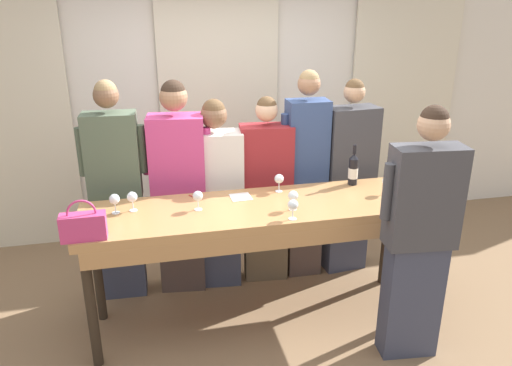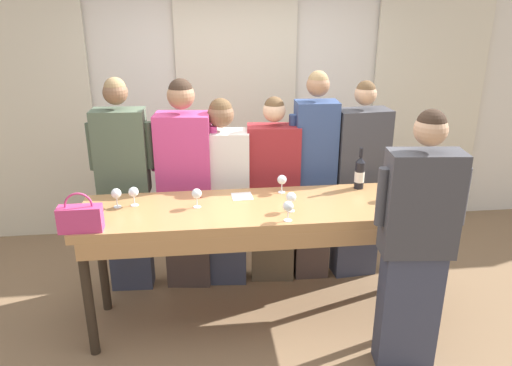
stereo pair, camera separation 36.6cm
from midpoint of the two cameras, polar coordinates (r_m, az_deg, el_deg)
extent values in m
plane|color=#846647|center=(4.14, -2.40, -15.19)|extent=(18.00, 18.00, 0.00)
cube|color=silver|center=(5.25, -6.31, 9.35)|extent=(12.00, 0.06, 2.80)
cube|color=beige|center=(5.38, -28.65, 6.59)|extent=(1.21, 0.03, 2.69)
cube|color=beige|center=(5.20, -6.20, 8.61)|extent=(1.21, 0.03, 2.69)
cube|color=beige|center=(5.80, 14.67, 9.33)|extent=(1.21, 0.03, 2.69)
cube|color=#B27F4C|center=(3.66, -2.62, -3.12)|extent=(2.57, 0.70, 0.07)
cube|color=#B27F4C|center=(3.41, -1.57, -6.79)|extent=(2.47, 0.03, 0.12)
cylinder|color=#2D2319|center=(3.67, -21.13, -13.37)|extent=(0.07, 0.07, 0.91)
cylinder|color=#2D2319|center=(4.03, 15.67, -9.39)|extent=(0.07, 0.07, 0.91)
cylinder|color=#2D2319|center=(4.13, -20.19, -9.16)|extent=(0.07, 0.07, 0.91)
cylinder|color=#2D2319|center=(4.46, 12.40, -6.02)|extent=(0.07, 0.07, 0.91)
cylinder|color=black|center=(4.06, 8.53, 1.25)|extent=(0.08, 0.08, 0.22)
cone|color=black|center=(4.02, 8.62, 2.99)|extent=(0.08, 0.08, 0.04)
cylinder|color=black|center=(4.00, 8.67, 3.78)|extent=(0.03, 0.03, 0.07)
cylinder|color=white|center=(4.06, 8.52, 1.10)|extent=(0.08, 0.08, 0.09)
cube|color=#C63870|center=(3.37, -22.12, -4.73)|extent=(0.28, 0.11, 0.17)
torus|color=#C63870|center=(3.34, -22.34, -3.29)|extent=(0.18, 0.01, 0.18)
cylinder|color=white|center=(3.72, -16.61, -3.07)|extent=(0.06, 0.06, 0.00)
cylinder|color=white|center=(3.70, -16.67, -2.54)|extent=(0.01, 0.01, 0.07)
sphere|color=white|center=(3.68, -16.77, -1.58)|extent=(0.07, 0.07, 0.07)
cylinder|color=white|center=(3.71, -18.48, -3.30)|extent=(0.06, 0.06, 0.00)
cylinder|color=white|center=(3.70, -18.54, -2.77)|extent=(0.01, 0.01, 0.07)
sphere|color=white|center=(3.67, -18.66, -1.82)|extent=(0.07, 0.07, 0.07)
cylinder|color=white|center=(3.90, -0.05, -1.00)|extent=(0.06, 0.06, 0.00)
cylinder|color=white|center=(3.89, -0.05, -0.48)|extent=(0.01, 0.01, 0.07)
sphere|color=white|center=(3.86, -0.05, 0.44)|extent=(0.07, 0.07, 0.07)
cylinder|color=white|center=(3.63, -9.49, -3.05)|extent=(0.06, 0.06, 0.00)
cylinder|color=white|center=(3.61, -9.53, -2.51)|extent=(0.01, 0.01, 0.07)
sphere|color=white|center=(3.59, -9.59, -1.53)|extent=(0.07, 0.07, 0.07)
sphere|color=maroon|center=(3.59, -9.58, -1.66)|extent=(0.05, 0.05, 0.05)
cylinder|color=white|center=(3.43, 1.16, -4.17)|extent=(0.06, 0.06, 0.00)
cylinder|color=white|center=(3.42, 1.16, -3.60)|extent=(0.01, 0.01, 0.07)
sphere|color=white|center=(3.39, 1.17, -2.57)|extent=(0.07, 0.07, 0.07)
cylinder|color=white|center=(3.58, 1.32, -3.07)|extent=(0.06, 0.06, 0.00)
cylinder|color=white|center=(3.57, 1.32, -2.51)|extent=(0.01, 0.01, 0.07)
sphere|color=white|center=(3.54, 1.33, -1.52)|extent=(0.07, 0.07, 0.07)
sphere|color=maroon|center=(3.54, 1.33, -1.66)|extent=(0.05, 0.05, 0.05)
cylinder|color=white|center=(3.94, 12.09, -1.27)|extent=(0.06, 0.06, 0.00)
cylinder|color=white|center=(3.92, 12.13, -0.76)|extent=(0.01, 0.01, 0.07)
sphere|color=white|center=(3.90, 12.20, 0.15)|extent=(0.07, 0.07, 0.07)
cube|color=white|center=(3.80, -4.52, -1.66)|extent=(0.16, 0.16, 0.00)
cylinder|color=maroon|center=(3.83, -9.79, -1.69)|extent=(0.08, 0.11, 0.01)
cube|color=#383D51|center=(4.41, -17.39, -7.01)|extent=(0.36, 0.21, 0.89)
cube|color=#4C5B47|center=(4.12, -18.56, 2.82)|extent=(0.42, 0.25, 0.70)
sphere|color=brown|center=(4.00, -19.36, 9.41)|extent=(0.19, 0.19, 0.19)
sphere|color=#93754C|center=(4.00, -19.41, 9.88)|extent=(0.17, 0.17, 0.17)
cylinder|color=#4C5B47|center=(4.08, -15.49, 3.74)|extent=(0.07, 0.07, 0.39)
cylinder|color=#4C5B47|center=(4.14, -21.75, 3.28)|extent=(0.07, 0.07, 0.39)
cube|color=#473833|center=(4.40, -10.85, -6.69)|extent=(0.40, 0.27, 0.86)
cube|color=#C63D7A|center=(4.10, -11.57, 2.90)|extent=(0.47, 0.32, 0.68)
sphere|color=#9E7051|center=(3.99, -12.07, 9.55)|extent=(0.22, 0.22, 0.22)
sphere|color=#332319|center=(3.98, -12.11, 10.09)|extent=(0.19, 0.19, 0.19)
cylinder|color=#C63D7A|center=(4.07, -8.22, 3.71)|extent=(0.08, 0.08, 0.37)
cylinder|color=#C63D7A|center=(4.12, -14.97, 3.43)|extent=(0.08, 0.08, 0.37)
cube|color=#383D51|center=(4.43, -6.79, -6.84)|extent=(0.41, 0.26, 0.77)
cube|color=silver|center=(4.16, -7.19, 1.66)|extent=(0.48, 0.30, 0.61)
sphere|color=brown|center=(4.03, -7.48, 7.65)|extent=(0.21, 0.21, 0.21)
sphere|color=brown|center=(4.03, -7.50, 8.17)|extent=(0.19, 0.19, 0.19)
cylinder|color=silver|center=(4.15, -3.77, 2.40)|extent=(0.08, 0.08, 0.34)
cylinder|color=silver|center=(4.15, -10.67, 2.11)|extent=(0.08, 0.08, 0.34)
cube|color=brown|center=(4.48, -1.24, -6.21)|extent=(0.39, 0.23, 0.79)
cube|color=maroon|center=(4.21, -1.31, 2.43)|extent=(0.46, 0.27, 0.63)
sphere|color=#DBAD89|center=(4.09, -1.36, 8.29)|extent=(0.19, 0.19, 0.19)
sphere|color=brown|center=(4.08, -1.36, 8.73)|extent=(0.16, 0.16, 0.16)
cylinder|color=maroon|center=(4.22, 1.95, 3.16)|extent=(0.08, 0.08, 0.34)
cylinder|color=maroon|center=(4.18, -4.61, 2.91)|extent=(0.08, 0.08, 0.34)
cube|color=#473833|center=(4.53, 3.17, -5.14)|extent=(0.30, 0.20, 0.90)
cube|color=#334775|center=(4.24, 3.39, 4.70)|extent=(0.35, 0.23, 0.71)
sphere|color=#9E7051|center=(4.14, 3.53, 11.21)|extent=(0.19, 0.19, 0.19)
sphere|color=#93754C|center=(4.13, 3.54, 11.67)|extent=(0.17, 0.17, 0.17)
cylinder|color=#334775|center=(4.28, 5.94, 5.51)|extent=(0.07, 0.07, 0.39)
cylinder|color=#334775|center=(4.19, 0.80, 5.26)|extent=(0.07, 0.07, 0.39)
cube|color=#383D51|center=(4.66, 7.94, -4.86)|extent=(0.40, 0.24, 0.86)
cube|color=#3D3D42|center=(4.39, 8.44, 4.22)|extent=(0.47, 0.28, 0.68)
sphere|color=tan|center=(4.28, 8.77, 10.21)|extent=(0.18, 0.18, 0.18)
sphere|color=brown|center=(4.27, 8.79, 10.63)|extent=(0.16, 0.16, 0.16)
cylinder|color=#3D3D42|center=(4.48, 11.30, 5.08)|extent=(0.08, 0.08, 0.37)
cylinder|color=#3D3D42|center=(4.27, 5.50, 4.61)|extent=(0.08, 0.08, 0.37)
cube|color=#383D51|center=(3.68, 14.56, -12.85)|extent=(0.41, 0.22, 0.86)
cube|color=#3D3D42|center=(3.33, 15.75, -1.64)|extent=(0.48, 0.26, 0.68)
sphere|color=tan|center=(3.18, 16.59, 6.35)|extent=(0.20, 0.20, 0.20)
sphere|color=#332319|center=(3.17, 16.65, 6.96)|extent=(0.18, 0.18, 0.18)
cylinder|color=#3D3D42|center=(3.22, 11.72, -1.04)|extent=(0.08, 0.08, 0.38)
cylinder|color=#3D3D42|center=(3.41, 19.72, -0.62)|extent=(0.08, 0.08, 0.38)
camera|label=1|loc=(0.18, -92.86, -1.09)|focal=35.00mm
camera|label=2|loc=(0.18, 87.14, 1.09)|focal=35.00mm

